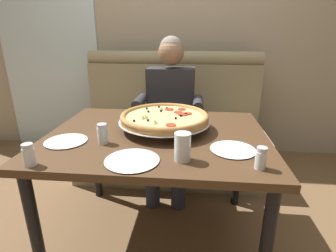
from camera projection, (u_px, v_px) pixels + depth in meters
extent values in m
plane|color=brown|center=(158.00, 235.00, 1.77)|extent=(16.00, 16.00, 0.00)
cube|color=tan|center=(176.00, 22.00, 2.74)|extent=(6.00, 0.12, 2.80)
cube|color=white|center=(45.00, 23.00, 2.80)|extent=(1.10, 0.02, 2.80)
cube|color=#998966|center=(170.00, 152.00, 2.47)|extent=(1.70, 0.60, 0.46)
cube|color=#998966|center=(173.00, 96.00, 2.69)|extent=(1.70, 0.18, 0.65)
cylinder|color=#998966|center=(174.00, 58.00, 2.56)|extent=(1.70, 0.14, 0.14)
cube|color=#4C331E|center=(157.00, 137.00, 1.53)|extent=(1.26, 0.98, 0.04)
cylinder|color=black|center=(35.00, 232.00, 1.31)|extent=(0.06, 0.06, 0.70)
cylinder|color=black|center=(266.00, 250.00, 1.20)|extent=(0.06, 0.06, 0.70)
cylinder|color=black|center=(96.00, 157.00, 2.10)|extent=(0.06, 0.06, 0.70)
cylinder|color=black|center=(238.00, 164.00, 1.99)|extent=(0.06, 0.06, 0.70)
cube|color=#2D3342|center=(169.00, 131.00, 2.13)|extent=(0.34, 0.40, 0.15)
cylinder|color=#2D3342|center=(152.00, 179.00, 2.01)|extent=(0.11, 0.11, 0.46)
cylinder|color=#2D3342|center=(178.00, 181.00, 1.99)|extent=(0.11, 0.11, 0.46)
cube|color=#2D2D33|center=(171.00, 100.00, 2.27)|extent=(0.40, 0.22, 0.56)
cylinder|color=#2D2D33|center=(140.00, 102.00, 2.08)|extent=(0.08, 0.28, 0.08)
cylinder|color=#2D2D33|center=(198.00, 103.00, 2.03)|extent=(0.08, 0.28, 0.08)
sphere|color=#997051|center=(171.00, 52.00, 2.12)|extent=(0.21, 0.21, 0.21)
sphere|color=gray|center=(171.00, 48.00, 2.12)|extent=(0.19, 0.19, 0.19)
cylinder|color=silver|center=(162.00, 134.00, 1.45)|extent=(0.01, 0.01, 0.05)
cylinder|color=silver|center=(146.00, 121.00, 1.66)|extent=(0.01, 0.01, 0.05)
cylinder|color=silver|center=(186.00, 122.00, 1.64)|extent=(0.01, 0.01, 0.05)
torus|color=silver|center=(164.00, 122.00, 1.58)|extent=(0.30, 0.30, 0.01)
cylinder|color=silver|center=(164.00, 121.00, 1.57)|extent=(0.55, 0.55, 0.00)
cylinder|color=#B77F42|center=(164.00, 119.00, 1.57)|extent=(0.52, 0.52, 0.02)
torus|color=#B77F42|center=(164.00, 116.00, 1.56)|extent=(0.53, 0.53, 0.03)
cylinder|color=#E5C17A|center=(164.00, 117.00, 1.57)|extent=(0.46, 0.46, 0.01)
cylinder|color=red|center=(171.00, 125.00, 1.40)|extent=(0.06, 0.06, 0.01)
cylinder|color=red|center=(188.00, 114.00, 1.60)|extent=(0.05, 0.05, 0.01)
cylinder|color=red|center=(169.00, 109.00, 1.69)|extent=(0.06, 0.06, 0.01)
cylinder|color=red|center=(178.00, 112.00, 1.63)|extent=(0.05, 0.05, 0.01)
cylinder|color=red|center=(182.00, 109.00, 1.70)|extent=(0.05, 0.05, 0.01)
cylinder|color=red|center=(183.00, 114.00, 1.58)|extent=(0.06, 0.06, 0.01)
sphere|color=black|center=(176.00, 118.00, 1.51)|extent=(0.01, 0.01, 0.01)
sphere|color=black|center=(148.00, 120.00, 1.47)|extent=(0.01, 0.01, 0.01)
sphere|color=black|center=(181.00, 116.00, 1.55)|extent=(0.01, 0.01, 0.01)
sphere|color=black|center=(134.00, 121.00, 1.46)|extent=(0.01, 0.01, 0.01)
sphere|color=black|center=(147.00, 108.00, 1.70)|extent=(0.01, 0.01, 0.01)
sphere|color=black|center=(159.00, 107.00, 1.74)|extent=(0.01, 0.01, 0.01)
sphere|color=black|center=(161.00, 111.00, 1.64)|extent=(0.01, 0.01, 0.01)
sphere|color=black|center=(148.00, 111.00, 1.63)|extent=(0.01, 0.01, 0.01)
sphere|color=black|center=(167.00, 108.00, 1.71)|extent=(0.01, 0.01, 0.01)
cone|color=#CCC675|center=(143.00, 117.00, 1.51)|extent=(0.04, 0.04, 0.02)
cone|color=#CCC675|center=(154.00, 122.00, 1.43)|extent=(0.04, 0.04, 0.02)
cone|color=#CCC675|center=(161.00, 109.00, 1.67)|extent=(0.04, 0.04, 0.02)
cone|color=#CCC675|center=(146.00, 116.00, 1.51)|extent=(0.04, 0.04, 0.02)
cylinder|color=white|center=(29.00, 157.00, 1.14)|extent=(0.05, 0.05, 0.08)
cylinder|color=#A82D19|center=(30.00, 160.00, 1.15)|extent=(0.04, 0.04, 0.05)
cylinder|color=silver|center=(27.00, 146.00, 1.13)|extent=(0.05, 0.05, 0.02)
cylinder|color=white|center=(103.00, 136.00, 1.38)|extent=(0.05, 0.05, 0.09)
cylinder|color=#4C6633|center=(103.00, 139.00, 1.38)|extent=(0.05, 0.05, 0.04)
cylinder|color=silver|center=(102.00, 126.00, 1.36)|extent=(0.05, 0.05, 0.02)
cylinder|color=white|center=(261.00, 160.00, 1.12)|extent=(0.05, 0.05, 0.08)
cylinder|color=silver|center=(260.00, 164.00, 1.12)|extent=(0.04, 0.04, 0.04)
cylinder|color=silver|center=(262.00, 150.00, 1.10)|extent=(0.04, 0.04, 0.02)
cylinder|color=white|center=(132.00, 160.00, 1.19)|extent=(0.18, 0.18, 0.01)
cone|color=white|center=(132.00, 159.00, 1.19)|extent=(0.25, 0.25, 0.01)
cylinder|color=white|center=(233.00, 150.00, 1.31)|extent=(0.16, 0.16, 0.01)
cone|color=white|center=(233.00, 148.00, 1.30)|extent=(0.23, 0.23, 0.01)
cylinder|color=white|center=(66.00, 141.00, 1.41)|extent=(0.16, 0.16, 0.01)
cone|color=white|center=(66.00, 140.00, 1.40)|extent=(0.22, 0.22, 0.01)
cylinder|color=silver|center=(182.00, 147.00, 1.18)|extent=(0.08, 0.08, 0.13)
cylinder|color=gold|center=(182.00, 152.00, 1.19)|extent=(0.06, 0.06, 0.08)
cylinder|color=black|center=(72.00, 116.00, 3.61)|extent=(0.02, 0.02, 0.44)
cylinder|color=black|center=(91.00, 116.00, 3.59)|extent=(0.02, 0.02, 0.44)
cylinder|color=black|center=(80.00, 111.00, 3.85)|extent=(0.02, 0.02, 0.44)
cylinder|color=black|center=(97.00, 111.00, 3.84)|extent=(0.02, 0.02, 0.44)
cylinder|color=black|center=(83.00, 98.00, 3.65)|extent=(0.40, 0.40, 0.02)
cube|color=black|center=(86.00, 81.00, 3.73)|extent=(0.32, 0.04, 0.42)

